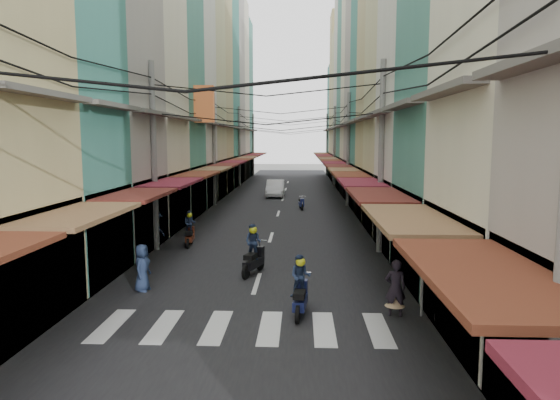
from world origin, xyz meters
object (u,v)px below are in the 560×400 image
(market_umbrella, at_px, (511,285))
(traffic_sign, at_px, (423,250))
(bicycle, at_px, (447,259))
(white_car, at_px, (275,196))

(market_umbrella, height_order, traffic_sign, traffic_sign)
(bicycle, xyz_separation_m, traffic_sign, (-2.68, -6.80, 1.90))
(white_car, bearing_deg, market_umbrella, -79.11)
(market_umbrella, bearing_deg, traffic_sign, 107.69)
(white_car, distance_m, bicycle, 23.53)
(bicycle, bearing_deg, white_car, -0.30)
(bicycle, distance_m, traffic_sign, 7.56)
(white_car, relative_size, bicycle, 3.04)
(white_car, height_order, traffic_sign, traffic_sign)
(white_car, distance_m, traffic_sign, 29.45)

